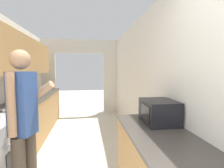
{
  "coord_description": "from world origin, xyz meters",
  "views": [
    {
      "loc": [
        0.26,
        -0.52,
        1.52
      ],
      "look_at": [
        0.79,
        3.27,
        1.19
      ],
      "focal_mm": 28.0,
      "sensor_mm": 36.0,
      "label": 1
    }
  ],
  "objects": [
    {
      "name": "counter_left",
      "position": [
        -0.95,
        3.37,
        0.45
      ],
      "size": [
        0.62,
        4.21,
        0.91
      ],
      "color": "#B2844C",
      "rests_on": "ground_plane"
    },
    {
      "name": "microwave",
      "position": [
        1.05,
        1.34,
        1.04
      ],
      "size": [
        0.35,
        0.45,
        0.26
      ],
      "color": "black",
      "rests_on": "counter_right"
    },
    {
      "name": "wall_far_with_doorway",
      "position": [
        0.0,
        5.47,
        1.44
      ],
      "size": [
        2.9,
        0.06,
        2.5
      ],
      "color": "silver",
      "rests_on": "ground_plane"
    },
    {
      "name": "person",
      "position": [
        -0.4,
        1.32,
        0.93
      ],
      "size": [
        0.54,
        0.45,
        1.71
      ],
      "rotation": [
        0.0,
        0.0,
        1.23
      ],
      "color": "#4C4238",
      "rests_on": "ground_plane"
    },
    {
      "name": "wall_right",
      "position": [
        1.28,
        2.12,
        1.25
      ],
      "size": [
        0.06,
        7.84,
        2.5
      ],
      "color": "silver",
      "rests_on": "ground_plane"
    },
    {
      "name": "knife",
      "position": [
        -0.98,
        2.15,
        0.91
      ],
      "size": [
        0.05,
        0.33,
        0.02
      ],
      "rotation": [
        0.0,
        0.0,
        -0.09
      ],
      "color": "#B7B7BC",
      "rests_on": "counter_left"
    }
  ]
}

